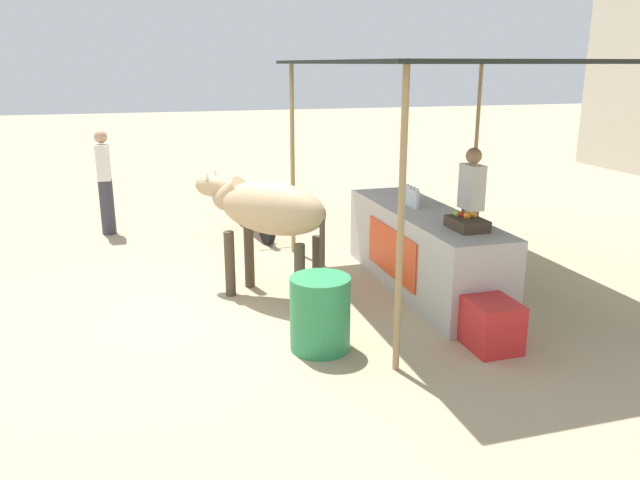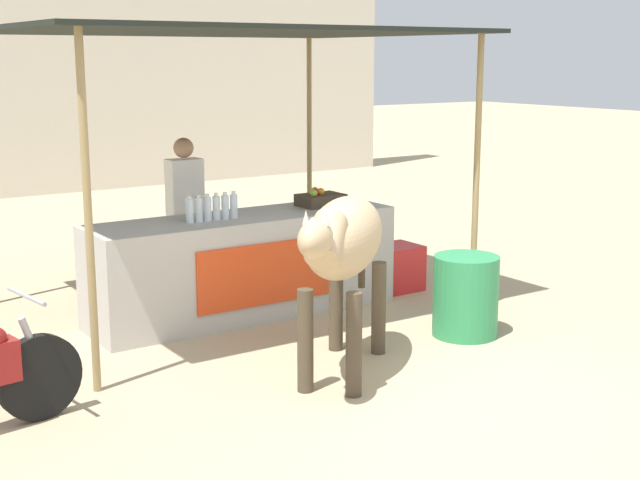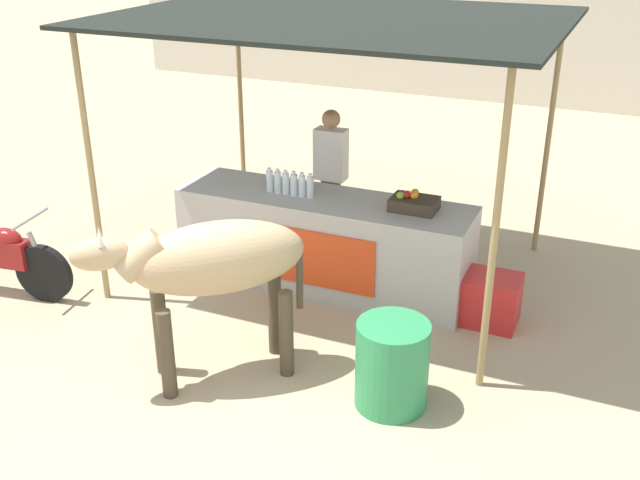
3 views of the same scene
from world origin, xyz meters
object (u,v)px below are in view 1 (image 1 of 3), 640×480
object	(u,v)px
vendor_behind_counter	(470,211)
motorcycle_parked	(254,209)
passerby_on_street	(105,182)
water_barrel	(320,313)
stall_counter	(422,249)
cooler_box	(489,323)
fruit_crate	(467,223)
cow	(267,211)

from	to	relation	value
vendor_behind_counter	motorcycle_parked	distance (m)	3.57
vendor_behind_counter	passerby_on_street	xyz separation A→B (m)	(-3.45, -4.50, 0.00)
water_barrel	motorcycle_parked	distance (m)	4.26
stall_counter	cooler_box	size ratio (longest dim) A/B	5.00
motorcycle_parked	passerby_on_street	size ratio (longest dim) A/B	1.09
fruit_crate	cooler_box	world-z (taller)	fruit_crate
water_barrel	cooler_box	bearing A→B (deg)	75.21
vendor_behind_counter	cow	distance (m)	2.62
stall_counter	cow	xyz separation A→B (m)	(-0.18, -1.86, 0.55)
cooler_box	water_barrel	world-z (taller)	water_barrel
fruit_crate	water_barrel	size ratio (longest dim) A/B	0.61
water_barrel	cow	distance (m)	1.63
vendor_behind_counter	cooler_box	size ratio (longest dim) A/B	2.75
passerby_on_street	fruit_crate	bearing A→B (deg)	39.54
vendor_behind_counter	cow	xyz separation A→B (m)	(0.06, -2.61, 0.18)
cow	water_barrel	bearing A→B (deg)	7.24
stall_counter	passerby_on_street	distance (m)	5.27
cooler_box	motorcycle_parked	distance (m)	4.89
motorcycle_parked	passerby_on_street	bearing A→B (deg)	-107.95
vendor_behind_counter	passerby_on_street	size ratio (longest dim) A/B	1.00
stall_counter	water_barrel	world-z (taller)	stall_counter
vendor_behind_counter	cooler_box	bearing A→B (deg)	-23.55
cow	fruit_crate	bearing A→B (deg)	60.34
passerby_on_street	water_barrel	bearing A→B (deg)	22.58
fruit_crate	water_barrel	bearing A→B (deg)	-77.37
stall_counter	cow	size ratio (longest dim) A/B	1.87
motorcycle_parked	cow	bearing A→B (deg)	-7.12
fruit_crate	cooler_box	xyz separation A→B (m)	(0.80, -0.15, -0.79)
fruit_crate	water_barrel	world-z (taller)	fruit_crate
water_barrel	vendor_behind_counter	bearing A→B (deg)	122.35
stall_counter	fruit_crate	world-z (taller)	fruit_crate
vendor_behind_counter	cooler_box	world-z (taller)	vendor_behind_counter
stall_counter	motorcycle_parked	bearing A→B (deg)	-153.02
fruit_crate	motorcycle_parked	distance (m)	4.22
vendor_behind_counter	passerby_on_street	world-z (taller)	same
cooler_box	motorcycle_parked	world-z (taller)	motorcycle_parked
vendor_behind_counter	motorcycle_parked	bearing A→B (deg)	-140.31
motorcycle_parked	stall_counter	bearing A→B (deg)	26.98
cow	motorcycle_parked	world-z (taller)	cow
stall_counter	cooler_box	world-z (taller)	stall_counter
cooler_box	vendor_behind_counter	bearing A→B (deg)	156.45
cow	motorcycle_parked	size ratio (longest dim) A/B	0.89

